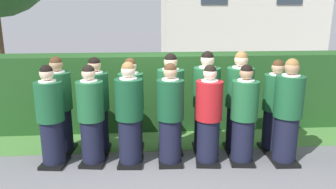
# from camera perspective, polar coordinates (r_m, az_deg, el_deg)

# --- Properties ---
(ground_plane) EXTENTS (60.00, 60.00, 0.00)m
(ground_plane) POSITION_cam_1_polar(r_m,az_deg,el_deg) (5.30, 0.20, -11.71)
(ground_plane) COLOR slate
(student_front_row_0) EXTENTS (0.42, 0.49, 1.57)m
(student_front_row_0) POSITION_cam_1_polar(r_m,az_deg,el_deg) (5.26, -19.62, -4.01)
(student_front_row_0) COLOR black
(student_front_row_0) RESTS_ON ground
(student_front_row_1) EXTENTS (0.42, 0.52, 1.56)m
(student_front_row_1) POSITION_cam_1_polar(r_m,az_deg,el_deg) (5.14, -13.15, -4.00)
(student_front_row_1) COLOR black
(student_front_row_1) RESTS_ON ground
(student_front_row_2) EXTENTS (0.42, 0.52, 1.61)m
(student_front_row_2) POSITION_cam_1_polar(r_m,az_deg,el_deg) (5.02, -6.68, -3.89)
(student_front_row_2) COLOR black
(student_front_row_2) RESTS_ON ground
(student_front_row_3) EXTENTS (0.41, 0.46, 1.59)m
(student_front_row_3) POSITION_cam_1_polar(r_m,az_deg,el_deg) (5.01, 0.39, -3.96)
(student_front_row_3) COLOR black
(student_front_row_3) RESTS_ON ground
(student_in_red_blazer) EXTENTS (0.41, 0.52, 1.56)m
(student_in_red_blazer) POSITION_cam_1_polar(r_m,az_deg,el_deg) (5.07, 7.04, -4.00)
(student_in_red_blazer) COLOR black
(student_in_red_blazer) RESTS_ON ground
(student_front_row_5) EXTENTS (0.41, 0.52, 1.56)m
(student_front_row_5) POSITION_cam_1_polar(r_m,az_deg,el_deg) (5.18, 12.98, -3.87)
(student_front_row_5) COLOR black
(student_front_row_5) RESTS_ON ground
(student_front_row_6) EXTENTS (0.43, 0.52, 1.65)m
(student_front_row_6) POSITION_cam_1_polar(r_m,az_deg,el_deg) (5.35, 19.96, -3.29)
(student_front_row_6) COLOR black
(student_front_row_6) RESTS_ON ground
(student_rear_row_0) EXTENTS (0.42, 0.50, 1.62)m
(student_rear_row_0) POSITION_cam_1_polar(r_m,az_deg,el_deg) (5.72, -18.23, -2.17)
(student_rear_row_0) COLOR black
(student_rear_row_0) RESTS_ON ground
(student_rear_row_1) EXTENTS (0.42, 0.47, 1.61)m
(student_rear_row_1) POSITION_cam_1_polar(r_m,az_deg,el_deg) (5.56, -12.23, -2.27)
(student_rear_row_1) COLOR black
(student_rear_row_1) RESTS_ON ground
(student_rear_row_2) EXTENTS (0.41, 0.48, 1.59)m
(student_rear_row_2) POSITION_cam_1_polar(r_m,az_deg,el_deg) (5.51, -6.36, -2.31)
(student_rear_row_2) COLOR black
(student_rear_row_2) RESTS_ON ground
(student_rear_row_3) EXTENTS (0.44, 0.48, 1.67)m
(student_rear_row_3) POSITION_cam_1_polar(r_m,az_deg,el_deg) (5.42, 0.44, -2.04)
(student_rear_row_3) COLOR black
(student_rear_row_3) RESTS_ON ground
(student_rear_row_4) EXTENTS (0.44, 0.50, 1.70)m
(student_rear_row_4) POSITION_cam_1_polar(r_m,az_deg,el_deg) (5.51, 6.62, -1.73)
(student_rear_row_4) COLOR black
(student_rear_row_4) RESTS_ON ground
(student_rear_row_5) EXTENTS (0.44, 0.54, 1.70)m
(student_rear_row_5) POSITION_cam_1_polar(r_m,az_deg,el_deg) (5.58, 12.14, -1.74)
(student_rear_row_5) COLOR black
(student_rear_row_5) RESTS_ON ground
(student_rear_row_6) EXTENTS (0.41, 0.45, 1.56)m
(student_rear_row_6) POSITION_cam_1_polar(r_m,az_deg,el_deg) (5.78, 17.94, -2.29)
(student_rear_row_6) COLOR black
(student_rear_row_6) RESTS_ON ground
(hedge) EXTENTS (11.21, 0.70, 1.49)m
(hedge) POSITION_cam_1_polar(r_m,az_deg,el_deg) (6.63, -0.98, 0.58)
(hedge) COLOR #214C1E
(hedge) RESTS_ON ground
(lawn_strip) EXTENTS (11.21, 0.90, 0.01)m
(lawn_strip) POSITION_cam_1_polar(r_m,az_deg,el_deg) (6.11, -0.48, -8.00)
(lawn_strip) COLOR #477A38
(lawn_strip) RESTS_ON ground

